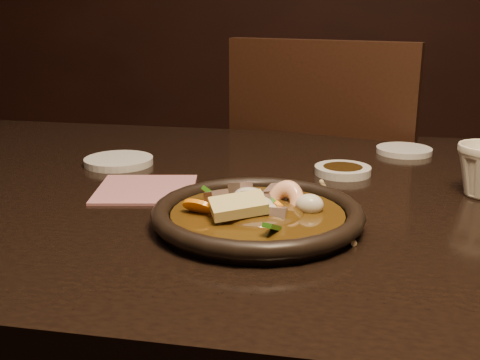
# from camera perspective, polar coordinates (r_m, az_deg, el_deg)

# --- Properties ---
(table) EXTENTS (1.60, 0.90, 0.75)m
(table) POSITION_cam_1_polar(r_m,az_deg,el_deg) (0.96, 1.26, -5.25)
(table) COLOR black
(table) RESTS_ON floor
(chair) EXTENTS (0.55, 0.55, 0.95)m
(chair) POSITION_cam_1_polar(r_m,az_deg,el_deg) (1.54, 8.65, -3.12)
(chair) COLOR black
(chair) RESTS_ON floor
(plate) EXTENTS (0.28, 0.28, 0.03)m
(plate) POSITION_cam_1_polar(r_m,az_deg,el_deg) (0.78, 1.68, -3.38)
(plate) COLOR black
(plate) RESTS_ON table
(stirfry) EXTENTS (0.18, 0.18, 0.06)m
(stirfry) POSITION_cam_1_polar(r_m,az_deg,el_deg) (0.78, 1.69, -2.86)
(stirfry) COLOR #3A250A
(stirfry) RESTS_ON plate
(soy_dish) EXTENTS (0.09, 0.09, 0.01)m
(soy_dish) POSITION_cam_1_polar(r_m,az_deg,el_deg) (1.03, 9.71, 0.91)
(soy_dish) COLOR silver
(soy_dish) RESTS_ON table
(saucer_left) EXTENTS (0.12, 0.12, 0.01)m
(saucer_left) POSITION_cam_1_polar(r_m,az_deg,el_deg) (1.10, -11.43, 1.76)
(saucer_left) COLOR silver
(saucer_left) RESTS_ON table
(saucer_right) EXTENTS (0.11, 0.11, 0.01)m
(saucer_right) POSITION_cam_1_polar(r_m,az_deg,el_deg) (1.20, 15.29, 2.73)
(saucer_right) COLOR silver
(saucer_right) RESTS_ON table
(chopsticks) EXTENTS (0.06, 0.26, 0.01)m
(chopsticks) POSITION_cam_1_polar(r_m,az_deg,el_deg) (0.85, 9.01, -2.64)
(chopsticks) COLOR tan
(chopsticks) RESTS_ON table
(napkin) EXTENTS (0.17, 0.17, 0.00)m
(napkin) POSITION_cam_1_polar(r_m,az_deg,el_deg) (0.94, -8.91, -0.87)
(napkin) COLOR #A4656B
(napkin) RESTS_ON table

